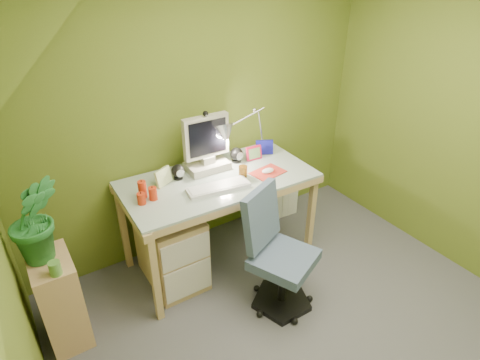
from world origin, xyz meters
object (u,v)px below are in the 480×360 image
side_ledge (61,300)px  task_chair (284,259)px  monitor (206,139)px  radiator (276,197)px  potted_plant (35,219)px  desk (220,220)px  desk_lamp (253,121)px

side_ledge → task_chair: bearing=-21.3°
task_chair → monitor: bearing=74.0°
radiator → monitor: bearing=-168.5°
side_ledge → potted_plant: potted_plant is taller
desk → side_ledge: 1.32m
potted_plant → desk: bearing=4.2°
desk → monitor: 0.70m
desk_lamp → radiator: size_ratio=1.52×
radiator → desk: bearing=-156.5°
desk → radiator: desk is taller
side_ledge → task_chair: 1.55m
monitor → potted_plant: (-1.31, -0.28, -0.10)m
desk → potted_plant: bearing=-174.3°
monitor → desk_lamp: 0.45m
desk_lamp → potted_plant: bearing=-174.5°
radiator → task_chair: bearing=-120.1°
desk → potted_plant: potted_plant is taller
desk_lamp → radiator: (0.36, 0.10, -0.92)m
potted_plant → task_chair: (1.44, -0.61, -0.54)m
monitor → potted_plant: bearing=-167.1°
monitor → side_ledge: monitor is taller
desk → desk_lamp: desk_lamp is taller
monitor → desk_lamp: desk_lamp is taller
desk → side_ledge: bearing=-172.1°
desk_lamp → task_chair: desk_lamp is taller
monitor → radiator: bearing=8.1°
side_ledge → potted_plant: (0.00, 0.05, 0.63)m
potted_plant → radiator: (2.12, 0.38, -0.76)m
potted_plant → task_chair: 1.66m
monitor → task_chair: bearing=-80.7°
desk_lamp → radiator: 0.99m
desk → monitor: (0.00, 0.18, 0.67)m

